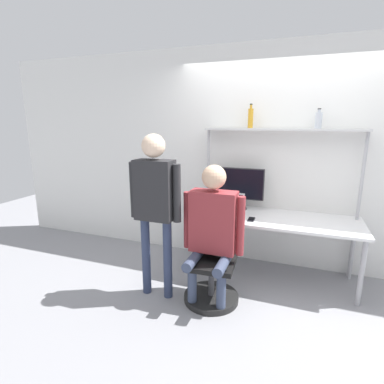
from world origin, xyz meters
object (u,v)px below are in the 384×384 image
bottle_amber (251,118)px  cell_phone (251,219)px  person_standing (155,196)px  monitor (240,186)px  office_chair (212,274)px  laptop (230,210)px  bottle_clear (318,120)px  person_seated (212,224)px

bottle_amber → cell_phone: bearing=-73.1°
person_standing → bottle_amber: bottle_amber is taller
monitor → office_chair: bearing=-95.0°
monitor → bottle_amber: bearing=23.1°
laptop → office_chair: (-0.04, -0.56, -0.53)m
cell_phone → person_standing: size_ratio=0.09×
person_standing → office_chair: bearing=13.2°
monitor → cell_phone: monitor is taller
office_chair → bottle_amber: (0.17, 0.93, 1.57)m
bottle_clear → person_standing: bearing=-144.3°
cell_phone → person_standing: person_standing is taller
cell_phone → office_chair: size_ratio=0.17×
bottle_amber → bottle_clear: bottle_amber is taller
person_seated → bottle_clear: size_ratio=6.54×
bottle_amber → laptop: bearing=-108.6°
cell_phone → person_seated: bearing=-117.8°
bottle_clear → person_seated: bearing=-133.1°
cell_phone → laptop: bearing=169.5°
person_standing → person_seated: bearing=9.1°
bottle_clear → laptop: bearing=-156.9°
person_seated → laptop: bearing=86.1°
cell_phone → bottle_clear: bottle_clear is taller
cell_phone → person_seated: person_seated is taller
person_standing → laptop: bearing=48.6°
laptop → person_seated: bearing=-93.9°
laptop → person_seated: (-0.04, -0.60, 0.02)m
bottle_amber → bottle_clear: (0.74, -0.00, -0.03)m
office_chair → monitor: bearing=85.0°
monitor → person_seated: bearing=-94.6°
bottle_clear → cell_phone: bearing=-145.9°
bottle_amber → person_seated: bearing=-99.7°
cell_phone → person_seated: size_ratio=0.11×
monitor → bottle_clear: bearing=2.7°
cell_phone → monitor: bearing=120.0°
person_seated → person_standing: 0.63m
laptop → cell_phone: 0.26m
monitor → laptop: size_ratio=2.03×
laptop → person_standing: person_standing is taller
office_chair → cell_phone: bearing=60.1°
person_seated → person_standing: person_standing is taller
monitor → laptop: monitor is taller
office_chair → person_standing: (-0.56, -0.13, 0.81)m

